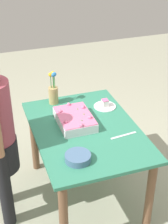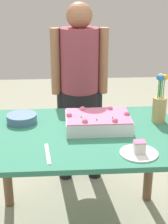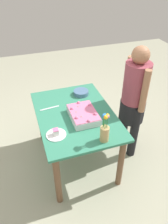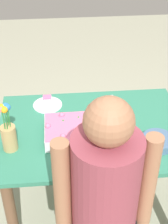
% 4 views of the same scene
% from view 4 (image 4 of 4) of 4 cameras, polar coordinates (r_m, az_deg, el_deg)
% --- Properties ---
extents(ground_plane, '(8.00, 8.00, 0.00)m').
position_cam_4_polar(ground_plane, '(2.79, 1.18, -15.03)').
color(ground_plane, '#A5A58C').
extents(dining_table, '(1.23, 0.88, 0.76)m').
position_cam_4_polar(dining_table, '(2.33, 1.37, -5.28)').
color(dining_table, '#328062').
rests_on(dining_table, ground_plane).
extents(sheet_cake, '(0.40, 0.29, 0.11)m').
position_cam_4_polar(sheet_cake, '(2.16, -1.20, -3.05)').
color(sheet_cake, white).
rests_on(sheet_cake, dining_table).
extents(serving_plate_with_slice, '(0.21, 0.21, 0.07)m').
position_cam_4_polar(serving_plate_with_slice, '(2.46, -6.09, 1.46)').
color(serving_plate_with_slice, white).
rests_on(serving_plate_with_slice, dining_table).
extents(cake_knife, '(0.04, 0.24, 0.00)m').
position_cam_4_polar(cake_knife, '(2.48, 5.32, 1.33)').
color(cake_knife, silver).
rests_on(cake_knife, dining_table).
extents(flower_vase, '(0.09, 0.09, 0.32)m').
position_cam_4_polar(flower_vase, '(2.07, -12.46, -3.40)').
color(flower_vase, tan).
rests_on(flower_vase, dining_table).
extents(fruit_bowl, '(0.20, 0.20, 0.05)m').
position_cam_4_polar(fruit_bowl, '(2.16, 12.16, -4.79)').
color(fruit_bowl, '#496B8F').
rests_on(fruit_bowl, dining_table).
extents(person_standing, '(0.45, 0.31, 1.49)m').
position_cam_4_polar(person_standing, '(1.67, 3.33, -16.38)').
color(person_standing, black).
rests_on(person_standing, ground_plane).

